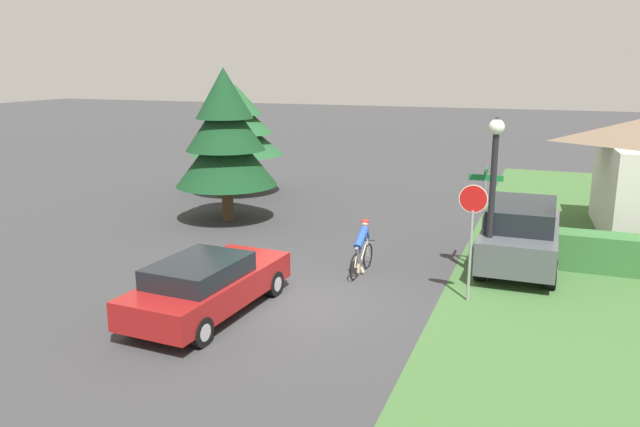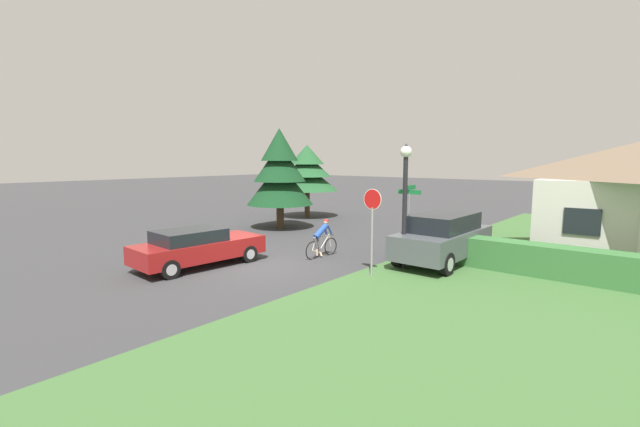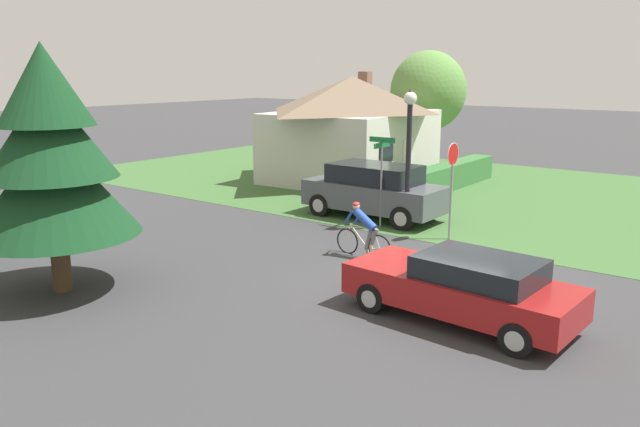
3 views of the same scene
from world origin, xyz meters
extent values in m
plane|color=#38383A|center=(0.00, 0.00, 0.00)|extent=(140.00, 140.00, 0.00)
cube|color=maroon|center=(-1.48, -1.24, 0.61)|extent=(2.09, 4.64, 0.63)
cube|color=black|center=(-1.50, -1.62, 1.14)|extent=(1.73, 2.33, 0.43)
cylinder|color=black|center=(-2.18, 0.35, 0.31)|extent=(0.29, 0.64, 0.62)
cylinder|color=#ADADB2|center=(-2.18, 0.35, 0.31)|extent=(0.29, 0.38, 0.36)
cylinder|color=black|center=(-0.58, 0.25, 0.31)|extent=(0.29, 0.64, 0.62)
cylinder|color=#ADADB2|center=(-0.58, 0.25, 0.31)|extent=(0.29, 0.38, 0.36)
cylinder|color=black|center=(-2.38, -2.73, 0.31)|extent=(0.29, 0.64, 0.62)
cylinder|color=#ADADB2|center=(-2.38, -2.73, 0.31)|extent=(0.29, 0.38, 0.36)
cylinder|color=black|center=(-0.78, -2.83, 0.31)|extent=(0.29, 0.64, 0.62)
cylinder|color=#ADADB2|center=(-0.78, -2.83, 0.31)|extent=(0.29, 0.38, 0.36)
torus|color=black|center=(0.92, 2.09, 0.33)|extent=(0.08, 0.71, 0.71)
torus|color=black|center=(0.98, 3.13, 0.33)|extent=(0.08, 0.71, 0.71)
cylinder|color=beige|center=(0.94, 2.35, 0.49)|extent=(0.05, 0.18, 0.56)
cylinder|color=beige|center=(0.96, 2.74, 0.52)|extent=(0.07, 0.66, 0.63)
cylinder|color=beige|center=(0.95, 2.66, 0.79)|extent=(0.08, 0.78, 0.10)
cylinder|color=beige|center=(0.93, 2.25, 0.28)|extent=(0.05, 0.35, 0.15)
cylinder|color=beige|center=(0.93, 2.18, 0.55)|extent=(0.04, 0.22, 0.44)
cylinder|color=beige|center=(0.98, 3.09, 0.58)|extent=(0.04, 0.12, 0.50)
cylinder|color=black|center=(0.97, 3.05, 0.82)|extent=(0.44, 0.05, 0.02)
ellipsoid|color=black|center=(0.93, 2.27, 0.78)|extent=(0.09, 0.20, 0.05)
cylinder|color=slate|center=(0.94, 2.27, 0.61)|extent=(0.12, 0.26, 0.46)
cylinder|color=slate|center=(0.94, 2.43, 0.53)|extent=(0.12, 0.26, 0.61)
cylinder|color=beige|center=(0.94, 2.34, 0.25)|extent=(0.08, 0.08, 0.30)
cylinder|color=beige|center=(0.99, 2.50, 0.15)|extent=(0.17, 0.08, 0.21)
cylinder|color=#264CB2|center=(0.95, 2.56, 1.01)|extent=(0.26, 0.71, 0.56)
cylinder|color=#264CB2|center=(0.97, 2.81, 1.00)|extent=(0.08, 0.26, 0.36)
cylinder|color=#264CB2|center=(0.97, 3.09, 1.00)|extent=(0.08, 0.26, 0.36)
sphere|color=beige|center=(0.96, 2.86, 1.34)|extent=(0.19, 0.19, 0.19)
ellipsoid|color=red|center=(0.96, 2.86, 1.39)|extent=(0.22, 0.18, 0.12)
cube|color=#4C5156|center=(4.91, 4.76, 0.77)|extent=(1.99, 4.70, 0.85)
cube|color=black|center=(4.91, 4.76, 1.50)|extent=(1.74, 2.90, 0.61)
cylinder|color=black|center=(4.06, 6.36, 0.38)|extent=(0.30, 0.77, 0.76)
cylinder|color=#ADADB2|center=(4.06, 6.36, 0.38)|extent=(0.31, 0.45, 0.44)
cylinder|color=black|center=(5.78, 6.34, 0.38)|extent=(0.30, 0.77, 0.76)
cylinder|color=#ADADB2|center=(5.78, 6.34, 0.38)|extent=(0.31, 0.45, 0.44)
cylinder|color=black|center=(4.04, 3.17, 0.38)|extent=(0.30, 0.77, 0.76)
cylinder|color=#ADADB2|center=(4.04, 3.17, 0.38)|extent=(0.31, 0.45, 0.44)
cylinder|color=black|center=(5.76, 3.16, 0.38)|extent=(0.30, 0.77, 0.76)
cylinder|color=#ADADB2|center=(5.76, 3.16, 0.38)|extent=(0.31, 0.45, 0.44)
cylinder|color=gray|center=(3.92, 1.55, 1.12)|extent=(0.07, 0.07, 2.24)
cylinder|color=red|center=(3.92, 1.55, 2.50)|extent=(0.62, 0.04, 0.62)
cylinder|color=silver|center=(3.92, 1.55, 2.50)|extent=(0.66, 0.03, 0.66)
cylinder|color=black|center=(4.21, 3.13, 1.92)|extent=(0.16, 0.16, 3.84)
sphere|color=white|center=(4.21, 3.13, 4.02)|extent=(0.39, 0.39, 0.39)
cone|color=black|center=(4.21, 3.13, 4.21)|extent=(0.24, 0.24, 0.16)
cylinder|color=gray|center=(3.95, 3.92, 1.27)|extent=(0.06, 0.06, 2.54)
cube|color=#197238|center=(3.95, 3.92, 2.60)|extent=(0.90, 0.03, 0.16)
cube|color=#197238|center=(3.95, 3.92, 2.76)|extent=(0.03, 0.90, 0.16)
cylinder|color=#4C3823|center=(-5.28, 6.57, 0.65)|extent=(0.41, 0.41, 1.31)
cone|color=#143D1E|center=(-5.28, 6.57, 2.45)|extent=(3.60, 3.60, 2.29)
cone|color=#143D1E|center=(-5.28, 6.57, 3.58)|extent=(2.81, 2.81, 2.02)
cone|color=#143D1E|center=(-5.28, 6.57, 4.55)|extent=(2.02, 2.02, 1.74)
cylinder|color=#4C3823|center=(-7.14, 10.90, 0.87)|extent=(0.34, 0.34, 1.75)
cone|color=#23562D|center=(-7.14, 10.90, 2.57)|extent=(3.98, 3.98, 1.64)
cone|color=#23562D|center=(-7.14, 10.90, 3.37)|extent=(3.10, 3.10, 1.45)
cone|color=#23562D|center=(-7.14, 10.90, 4.07)|extent=(2.23, 2.23, 1.25)
camera|label=1|loc=(5.51, -12.83, 5.53)|focal=35.00mm
camera|label=2|loc=(11.29, -9.89, 3.76)|focal=24.00mm
camera|label=3|loc=(-12.40, -6.01, 4.84)|focal=35.00mm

